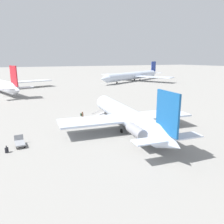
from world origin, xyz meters
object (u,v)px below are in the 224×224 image
(passenger, at_px, (82,116))
(airplane_taxiing_distant, at_px, (134,75))
(luggage_cart, at_px, (20,143))
(airplane_main, at_px, (127,116))
(suitcase, at_px, (7,150))
(boarding_stairs, at_px, (90,118))

(passenger, bearing_deg, airplane_taxiing_distant, 57.67)
(luggage_cart, bearing_deg, airplane_taxiing_distant, -43.11)
(airplane_taxiing_distant, bearing_deg, airplane_main, 30.28)
(airplane_main, height_order, suitcase, airplane_main)
(boarding_stairs, distance_m, luggage_cart, 14.22)
(boarding_stairs, distance_m, passenger, 1.55)
(passenger, bearing_deg, suitcase, -137.72)
(boarding_stairs, height_order, suitcase, boarding_stairs)
(airplane_main, height_order, boarding_stairs, airplane_main)
(passenger, bearing_deg, boarding_stairs, 5.05)
(airplane_main, relative_size, boarding_stairs, 6.80)
(passenger, relative_size, suitcase, 1.98)
(airplane_taxiing_distant, distance_m, passenger, 73.96)
(airplane_main, xyz_separation_m, suitcase, (-1.07, 16.83, -1.91))
(passenger, relative_size, luggage_cart, 0.78)
(luggage_cart, bearing_deg, passenger, -57.35)
(airplane_main, distance_m, passenger, 9.01)
(boarding_stairs, relative_size, suitcase, 4.67)
(passenger, height_order, suitcase, passenger)
(boarding_stairs, distance_m, suitcase, 16.30)
(airplane_main, bearing_deg, airplane_taxiing_distant, -26.14)
(boarding_stairs, xyz_separation_m, luggage_cart, (-7.26, 12.22, 0.07))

